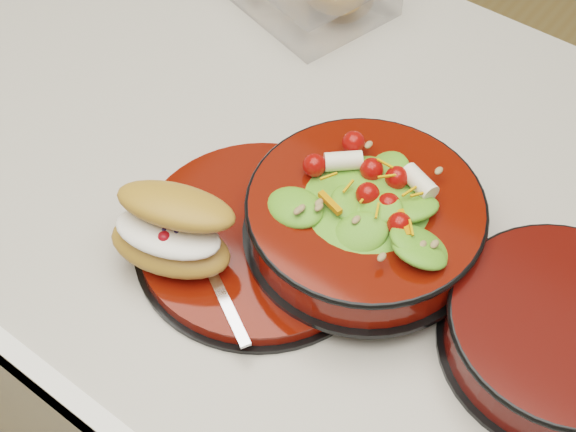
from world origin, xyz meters
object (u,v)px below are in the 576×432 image
Objects in this scene: salad_bowl at (365,211)px; island_counter at (321,368)px; dinner_plate at (261,238)px; fork at (215,280)px; croissant at (172,230)px; extra_bowl at (563,332)px.

island_counter is at bearing 141.99° from salad_bowl.
fork is (0.00, -0.07, 0.01)m from dinner_plate.
croissant is at bearing -107.07° from island_counter.
fork reaches higher than dinner_plate.
fork is at bearing -153.91° from extra_bowl.
croissant reaches higher than dinner_plate.
croissant is at bearing 115.03° from fork.
dinner_plate is 0.07m from fork.
salad_bowl reaches higher than extra_bowl.
fork is at bearing -121.30° from salad_bowl.
salad_bowl is at bearing 35.81° from dinner_plate.
salad_bowl is (0.08, -0.06, 0.50)m from island_counter.
salad_bowl is 0.16m from fork.
croissant reaches higher than island_counter.
croissant is 0.38m from extra_bowl.
dinner_plate is at bearing 35.99° from croissant.
dinner_plate is at bearing -93.41° from island_counter.
fork is at bearing -88.23° from dinner_plate.
croissant is at bearing -135.99° from salad_bowl.
island_counter is 0.56m from extra_bowl.
island_counter is 0.54m from croissant.
salad_bowl is (0.08, 0.06, 0.05)m from dinner_plate.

